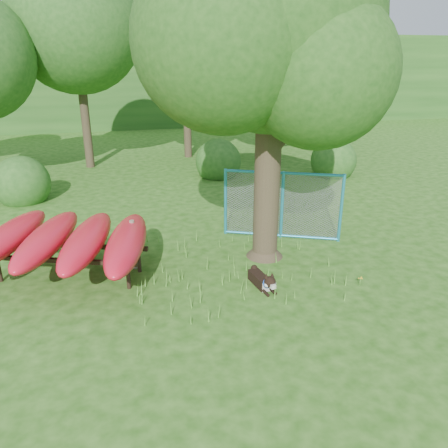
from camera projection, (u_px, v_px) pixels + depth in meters
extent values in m
plane|color=#1F4D0F|center=(229.00, 291.00, 8.89)|extent=(80.00, 80.00, 0.00)
cylinder|color=#33291C|center=(268.00, 162.00, 9.66)|extent=(0.65, 0.65, 4.56)
cone|color=#33291C|center=(265.00, 247.00, 10.39)|extent=(0.98, 0.98, 0.46)
sphere|color=#1E4A15|center=(273.00, 22.00, 8.66)|extent=(4.38, 4.38, 4.38)
sphere|color=#1E4A15|center=(311.00, 52.00, 9.77)|extent=(3.28, 3.28, 3.28)
sphere|color=#1E4A15|center=(224.00, 41.00, 8.06)|extent=(3.47, 3.47, 3.47)
sphere|color=#1E4A15|center=(320.00, 72.00, 8.19)|extent=(2.92, 2.92, 2.92)
sphere|color=#1E4A15|center=(228.00, 6.00, 9.21)|extent=(3.10, 3.10, 3.10)
cylinder|color=#33291C|center=(291.00, 132.00, 9.63)|extent=(1.22, 0.73, 0.97)
cylinder|color=#33291C|center=(246.00, 116.00, 9.31)|extent=(1.04, 0.55, 0.93)
cylinder|color=#716655|center=(134.00, 245.00, 9.65)|extent=(0.12, 0.12, 1.15)
cylinder|color=#716655|center=(132.00, 228.00, 9.51)|extent=(0.31, 0.09, 0.06)
cylinder|color=black|center=(128.00, 277.00, 8.90)|extent=(0.11, 0.11, 0.54)
cylinder|color=black|center=(19.00, 255.00, 9.88)|extent=(0.11, 0.11, 0.54)
cylinder|color=black|center=(139.00, 261.00, 9.60)|extent=(0.11, 0.11, 0.54)
cube|color=black|center=(61.00, 260.00, 8.94)|extent=(3.05, 1.23, 0.09)
cube|color=black|center=(76.00, 246.00, 9.64)|extent=(3.05, 1.23, 0.09)
ellipsoid|color=red|center=(9.00, 237.00, 9.31)|extent=(1.66, 3.31, 0.52)
ellipsoid|color=red|center=(48.00, 239.00, 9.22)|extent=(1.56, 3.32, 0.52)
ellipsoid|color=red|center=(87.00, 241.00, 9.14)|extent=(1.45, 3.32, 0.52)
ellipsoid|color=red|center=(127.00, 242.00, 9.05)|extent=(1.35, 3.32, 0.52)
cube|color=black|center=(259.00, 280.00, 9.11)|extent=(0.33, 0.67, 0.22)
cube|color=silver|center=(266.00, 286.00, 8.88)|extent=(0.22, 0.16, 0.20)
sphere|color=black|center=(270.00, 282.00, 8.67)|extent=(0.24, 0.24, 0.24)
cube|color=silver|center=(272.00, 286.00, 8.59)|extent=(0.11, 0.14, 0.08)
sphere|color=silver|center=(267.00, 285.00, 8.64)|extent=(0.11, 0.11, 0.11)
sphere|color=silver|center=(273.00, 283.00, 8.69)|extent=(0.11, 0.11, 0.11)
cone|color=black|center=(266.00, 276.00, 8.63)|extent=(0.09, 0.11, 0.11)
cone|color=black|center=(272.00, 275.00, 8.68)|extent=(0.11, 0.12, 0.11)
cylinder|color=black|center=(265.00, 292.00, 8.75)|extent=(0.10, 0.28, 0.06)
cylinder|color=black|center=(272.00, 291.00, 8.81)|extent=(0.10, 0.28, 0.06)
sphere|color=black|center=(254.00, 268.00, 9.40)|extent=(0.15, 0.15, 0.15)
torus|color=blue|center=(268.00, 283.00, 8.75)|extent=(0.24, 0.10, 0.23)
cylinder|color=#2995C2|center=(225.00, 202.00, 11.50)|extent=(0.11, 0.11, 1.78)
cylinder|color=#2995C2|center=(282.00, 205.00, 11.25)|extent=(0.11, 0.11, 1.78)
cylinder|color=#2995C2|center=(341.00, 209.00, 11.00)|extent=(0.11, 0.11, 1.78)
cylinder|color=#2995C2|center=(284.00, 173.00, 10.94)|extent=(2.72, 1.32, 0.07)
cylinder|color=#2995C2|center=(281.00, 235.00, 11.55)|extent=(2.72, 1.32, 0.07)
plane|color=gray|center=(282.00, 205.00, 11.25)|extent=(2.69, 1.25, 2.97)
cylinder|color=#559631|center=(360.00, 282.00, 9.07)|extent=(0.02, 0.02, 0.17)
sphere|color=gold|center=(361.00, 278.00, 9.04)|extent=(0.03, 0.03, 0.03)
sphere|color=gold|center=(361.00, 277.00, 9.07)|extent=(0.03, 0.03, 0.03)
sphere|color=gold|center=(359.00, 278.00, 9.05)|extent=(0.03, 0.03, 0.03)
sphere|color=gold|center=(362.00, 279.00, 9.03)|extent=(0.03, 0.03, 0.03)
sphere|color=gold|center=(361.00, 278.00, 9.02)|extent=(0.03, 0.03, 0.03)
cylinder|color=#33291C|center=(84.00, 105.00, 18.10)|extent=(0.36, 0.36, 5.25)
sphere|color=#22531B|center=(75.00, 26.00, 17.03)|extent=(5.20, 5.20, 5.20)
cylinder|color=#33291C|center=(187.00, 116.00, 20.31)|extent=(0.36, 0.36, 3.85)
sphere|color=#22531B|center=(186.00, 66.00, 19.53)|extent=(4.00, 4.00, 4.00)
cylinder|color=#33291C|center=(273.00, 108.00, 19.17)|extent=(0.36, 0.36, 4.76)
sphere|color=#22531B|center=(276.00, 41.00, 18.20)|extent=(4.80, 4.80, 4.80)
cylinder|color=#33291C|center=(307.00, 99.00, 22.56)|extent=(0.36, 0.36, 4.90)
sphere|color=#22531B|center=(311.00, 41.00, 21.57)|extent=(4.60, 4.60, 4.60)
sphere|color=#22531B|center=(25.00, 201.00, 14.49)|extent=(1.80, 1.80, 1.80)
sphere|color=#22531B|center=(332.00, 175.00, 17.66)|extent=(1.80, 1.80, 1.80)
sphere|color=#22531B|center=(218.00, 176.00, 17.50)|extent=(1.80, 1.80, 1.80)
cube|color=#22531B|center=(133.00, 78.00, 33.14)|extent=(80.00, 12.00, 6.00)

